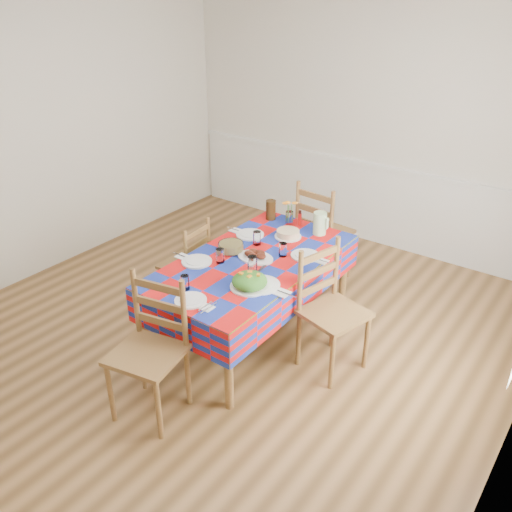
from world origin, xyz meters
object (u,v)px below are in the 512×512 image
at_px(meat_platter, 255,256).
at_px(dining_table, 252,268).
at_px(tea_pitcher, 271,210).
at_px(green_pitcher, 320,223).
at_px(chair_near, 150,350).
at_px(chair_far, 322,233).
at_px(chair_right, 330,310).
at_px(chair_left, 188,265).

bearing_deg(meat_platter, dining_table, -108.28).
bearing_deg(tea_pitcher, green_pitcher, -1.20).
bearing_deg(chair_near, chair_far, 78.51).
distance_m(green_pitcher, tea_pitcher, 0.53).
bearing_deg(chair_near, green_pitcher, 72.63).
height_order(meat_platter, chair_right, chair_right).
height_order(dining_table, chair_far, chair_far).
relative_size(dining_table, green_pitcher, 9.08).
height_order(meat_platter, chair_near, chair_near).
bearing_deg(tea_pitcher, chair_far, 49.24).
bearing_deg(dining_table, tea_pitcher, 114.52).
distance_m(chair_near, chair_right, 1.37).
xyz_separation_m(green_pitcher, chair_right, (0.53, -0.73, -0.32)).
bearing_deg(green_pitcher, chair_left, -141.25).
height_order(dining_table, meat_platter, meat_platter).
bearing_deg(chair_near, meat_platter, 77.71).
bearing_deg(chair_left, dining_table, 85.25).
bearing_deg(green_pitcher, chair_near, -96.00).
bearing_deg(chair_far, green_pitcher, 120.93).
bearing_deg(meat_platter, chair_far, 90.71).
bearing_deg(meat_platter, tea_pitcher, 115.97).
distance_m(tea_pitcher, chair_far, 0.59).
height_order(chair_near, chair_left, chair_near).
distance_m(dining_table, tea_pitcher, 0.84).
xyz_separation_m(tea_pitcher, chair_near, (0.33, -1.89, -0.30)).
distance_m(dining_table, meat_platter, 0.11).
relative_size(tea_pitcher, chair_near, 0.18).
distance_m(chair_near, chair_far, 2.28).
bearing_deg(chair_far, dining_table, 95.55).
distance_m(chair_near, chair_left, 1.35).
relative_size(chair_near, chair_right, 1.02).
bearing_deg(chair_left, chair_near, 27.59).
relative_size(dining_table, meat_platter, 5.82).
height_order(dining_table, chair_left, chair_left).
relative_size(chair_far, chair_left, 1.20).
relative_size(tea_pitcher, chair_left, 0.22).
distance_m(chair_far, chair_left, 1.35).
relative_size(green_pitcher, tea_pitcher, 1.08).
distance_m(dining_table, green_pitcher, 0.78).
distance_m(green_pitcher, chair_near, 1.91).
distance_m(dining_table, chair_right, 0.74).
distance_m(green_pitcher, chair_far, 0.54).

